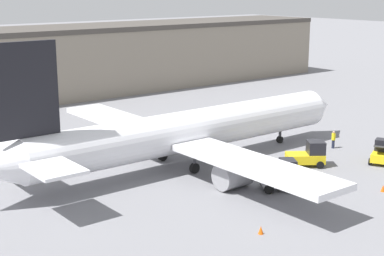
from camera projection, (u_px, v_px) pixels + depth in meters
ground_plane at (192, 163)px, 53.23m from camera, size 400.00×400.00×0.00m
terminal_building at (116, 57)px, 90.08m from camera, size 74.97×12.55×9.94m
airplane at (183, 132)px, 51.87m from camera, size 38.75×34.95×11.88m
ground_crew_worker at (333, 139)px, 58.00m from camera, size 0.39×0.39×1.75m
baggage_tug at (281, 176)px, 46.09m from camera, size 3.21×3.01×2.49m
belt_loader_truck at (382, 153)px, 53.17m from camera, size 2.95×2.63×2.09m
pushback_tug at (309, 155)px, 52.30m from camera, size 3.71×3.40×2.27m
safety_cone_near at (383, 188)px, 45.90m from camera, size 0.36×0.36×0.55m
safety_cone_far at (261, 230)px, 38.07m from camera, size 0.36×0.36×0.55m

